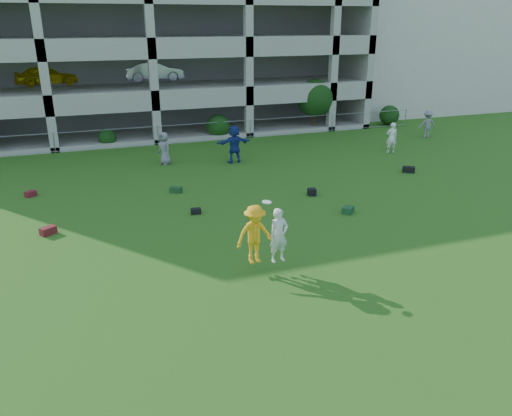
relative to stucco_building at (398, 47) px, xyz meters
name	(u,v)px	position (x,y,z in m)	size (l,w,h in m)	color
ground	(267,292)	(-23.00, -28.00, -5.00)	(100.00, 100.00, 0.00)	#235114
stucco_building	(398,47)	(0.00, 0.00, 0.00)	(16.00, 14.00, 10.00)	beige
bystander_c	(164,148)	(-23.38, -13.55, -4.14)	(0.84, 0.55, 1.73)	gray
bystander_d	(234,144)	(-19.77, -14.47, -3.99)	(1.87, 0.60, 2.02)	navy
bystander_e	(392,138)	(-10.55, -15.47, -4.12)	(0.65, 0.42, 1.77)	white
bystander_f	(427,124)	(-6.07, -12.83, -4.11)	(1.15, 0.66, 1.78)	gray
bag_red_a	(48,231)	(-28.99, -21.53, -4.86)	(0.55, 0.30, 0.28)	#561C0E
bag_black_b	(196,211)	(-23.50, -21.30, -4.89)	(0.40, 0.25, 0.22)	black
bag_green_c	(348,210)	(-17.74, -23.27, -4.87)	(0.50, 0.35, 0.26)	#163D1E
crate_d	(312,192)	(-18.17, -20.82, -4.85)	(0.35, 0.35, 0.30)	black
bag_black_e	(409,170)	(-12.01, -19.25, -4.85)	(0.60, 0.30, 0.30)	black
bag_red_f	(31,194)	(-29.86, -16.84, -4.88)	(0.45, 0.28, 0.24)	#56160E
bag_green_g	(176,190)	(-23.74, -18.42, -4.88)	(0.50, 0.30, 0.25)	#12331E
frisbee_contest	(260,235)	(-22.77, -26.80, -3.74)	(1.66, 0.79, 1.97)	#FCA916
parking_garage	(134,38)	(-23.01, -0.30, 1.01)	(30.00, 14.00, 12.00)	#9E998C
fence	(158,135)	(-23.00, -9.00, -4.39)	(36.06, 0.06, 1.20)	gray
shrub_row	(226,114)	(-18.41, -8.30, -3.49)	(34.38, 2.52, 3.50)	#163D11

